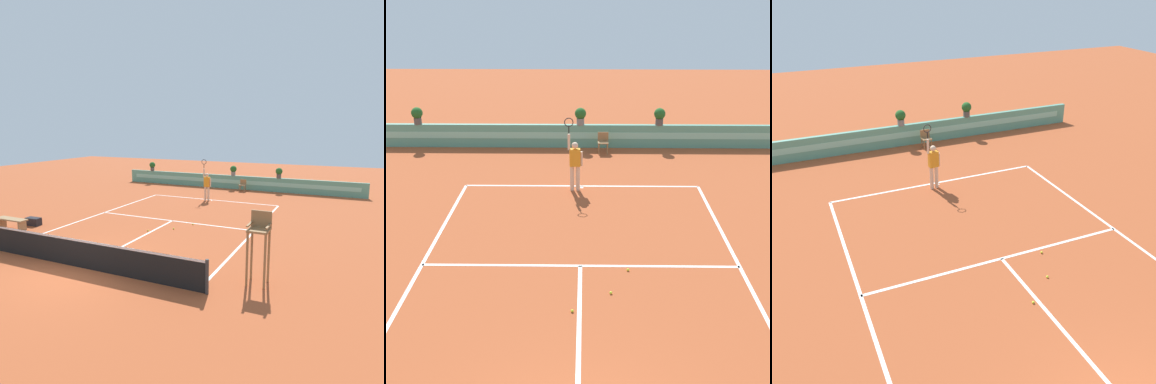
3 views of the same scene
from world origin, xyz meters
The scene contains 11 objects.
ground_plane centered at (0.00, 6.00, 0.00)m, with size 60.00×60.00×0.00m, color #A84C28.
court_lines centered at (0.00, 6.72, 0.00)m, with size 8.32×11.94×0.01m.
back_wall_barrier centered at (0.00, 16.39, 0.50)m, with size 18.00×0.21×1.00m.
ball_kid_chair centered at (0.86, 15.66, 0.48)m, with size 0.44×0.44×0.85m.
tennis_player centered at (-0.24, 11.51, 1.05)m, with size 0.62×0.25×2.58m.
tennis_ball_near_baseline centered at (1.21, 6.17, 0.03)m, with size 0.07×0.07×0.07m, color #CCE033.
tennis_ball_mid_court centered at (0.74, 5.12, 0.03)m, with size 0.07×0.07×0.07m, color #CCE033.
tennis_ball_by_sideline centered at (-0.16, 4.39, 0.03)m, with size 0.07×0.07×0.07m, color #CCE033.
potted_plant_right centered at (3.25, 16.39, 1.41)m, with size 0.48×0.48×0.72m.
potted_plant_centre centered at (-0.09, 16.39, 1.41)m, with size 0.48×0.48×0.72m.
potted_plant_far_left centered at (-7.04, 16.39, 1.41)m, with size 0.48×0.48×0.72m.
Camera 2 is at (0.11, -5.45, 7.03)m, focal length 49.44 mm.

